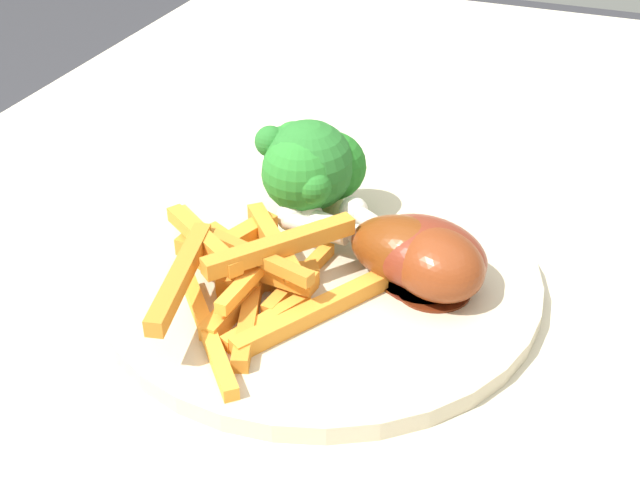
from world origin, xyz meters
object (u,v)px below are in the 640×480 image
chicken_drumstick_near (418,252)px  dinner_plate (320,274)px  dining_table (391,391)px  chicken_drumstick_far (429,259)px  chicken_drumstick_extra (403,250)px  broccoli_floret_middle (304,164)px  broccoli_floret_back (302,170)px  carrot_fries_pile (249,272)px  broccoli_floret_front (333,167)px

chicken_drumstick_near → dinner_plate: bearing=-80.6°
dining_table → dinner_plate: (0.02, -0.05, 0.11)m
chicken_drumstick_far → chicken_drumstick_extra: bearing=-102.1°
broccoli_floret_middle → broccoli_floret_back: bearing=7.3°
chicken_drumstick_near → chicken_drumstick_far: (0.01, 0.01, 0.00)m
chicken_drumstick_extra → broccoli_floret_back: bearing=-112.1°
carrot_fries_pile → broccoli_floret_middle: bearing=-180.0°
carrot_fries_pile → chicken_drumstick_extra: bearing=121.4°
broccoli_floret_front → broccoli_floret_back: 0.03m
broccoli_floret_front → chicken_drumstick_near: bearing=54.8°
carrot_fries_pile → chicken_drumstick_near: 0.10m
chicken_drumstick_near → dining_table: bearing=-128.4°
dining_table → broccoli_floret_front: broccoli_floret_front is taller
dinner_plate → chicken_drumstick_far: bearing=93.9°
carrot_fries_pile → chicken_drumstick_near: size_ratio=1.12×
carrot_fries_pile → broccoli_floret_back: bearing=179.4°
dinner_plate → carrot_fries_pile: size_ratio=1.80×
broccoli_floret_middle → chicken_drumstick_far: size_ratio=0.63×
dinner_plate → broccoli_floret_middle: size_ratio=3.79×
dining_table → dinner_plate: dinner_plate is taller
dining_table → chicken_drumstick_far: (0.02, 0.02, 0.13)m
dining_table → chicken_drumstick_far: 0.13m
dining_table → broccoli_floret_front: 0.17m
dining_table → broccoli_floret_back: bearing=-104.6°
dinner_plate → chicken_drumstick_extra: (-0.01, 0.05, 0.03)m
dining_table → chicken_drumstick_extra: (0.01, 0.01, 0.13)m
broccoli_floret_back → chicken_drumstick_extra: 0.09m
chicken_drumstick_near → chicken_drumstick_extra: size_ratio=1.01×
broccoli_floret_back → chicken_drumstick_near: bearing=70.9°
broccoli_floret_back → chicken_drumstick_far: 0.11m
broccoli_floret_front → chicken_drumstick_far: (0.06, 0.08, -0.02)m
broccoli_floret_front → chicken_drumstick_far: broccoli_floret_front is taller
dinner_plate → carrot_fries_pile: bearing=-36.1°
broccoli_floret_back → chicken_drumstick_extra: (0.03, 0.08, -0.02)m
chicken_drumstick_far → dinner_plate: bearing=-86.1°
broccoli_floret_middle → chicken_drumstick_near: bearing=66.9°
broccoli_floret_back → chicken_drumstick_far: bearing=69.6°
dining_table → carrot_fries_pile: carrot_fries_pile is taller
broccoli_floret_front → carrot_fries_pile: broccoli_floret_front is taller
chicken_drumstick_far → chicken_drumstick_extra: (-0.00, -0.02, -0.00)m
broccoli_floret_back → carrot_fries_pile: broccoli_floret_back is taller
dining_table → chicken_drumstick_near: size_ratio=8.51×
dinner_plate → chicken_drumstick_extra: bearing=99.3°
chicken_drumstick_far → broccoli_floret_front: bearing=-125.0°
broccoli_floret_front → chicken_drumstick_far: size_ratio=0.53×
chicken_drumstick_far → broccoli_floret_back: bearing=-110.4°
carrot_fries_pile → chicken_drumstick_near: chicken_drumstick_near is taller
dinner_plate → chicken_drumstick_far: size_ratio=2.38×
dining_table → broccoli_floret_front: bearing=-124.5°
chicken_drumstick_near → chicken_drumstick_extra: same height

